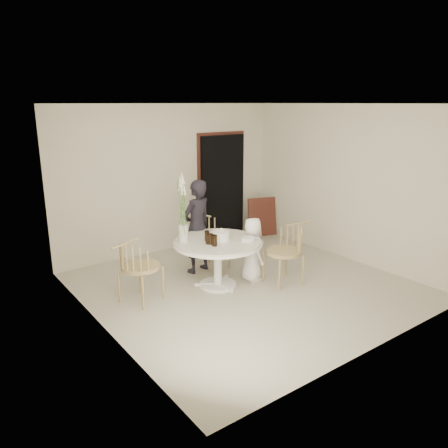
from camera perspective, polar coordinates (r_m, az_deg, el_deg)
ground at (r=6.78m, az=2.86°, el=-8.02°), size 4.50×4.50×0.00m
room_shell at (r=6.31m, az=3.06°, el=5.57°), size 4.50×4.50×4.50m
doorway at (r=8.81m, az=-0.23°, el=4.71°), size 1.00×0.10×2.10m
door_trim at (r=8.83m, az=-0.38°, el=5.13°), size 1.12×0.03×2.22m
table at (r=6.55m, az=-0.83°, el=-3.11°), size 1.33×1.33×0.73m
picture_frame at (r=9.20m, az=5.02°, el=0.95°), size 0.63×0.37×0.80m
chair_far at (r=7.32m, az=-2.44°, el=-1.20°), size 0.62×0.65×0.93m
chair_right at (r=6.79m, az=8.74°, el=-2.64°), size 0.61×0.58×0.95m
chair_left at (r=6.08m, az=-11.73°, el=-4.98°), size 0.68×0.66×0.95m
girl at (r=7.10m, az=-3.55°, el=-0.34°), size 0.63×0.48×1.54m
boy at (r=6.81m, az=3.72°, el=-3.36°), size 0.43×0.56×1.02m
birthday_cake at (r=6.51m, az=-0.47°, el=-1.55°), size 0.27×0.27×0.18m
cola_tumbler_a at (r=6.24m, az=-1.24°, el=-2.18°), size 0.09×0.09×0.16m
cola_tumbler_b at (r=6.34m, az=-2.11°, el=-1.98°), size 0.07×0.07×0.15m
cola_tumbler_c at (r=6.32m, az=-1.72°, el=-1.99°), size 0.09×0.09×0.16m
cola_tumbler_d at (r=6.47m, az=-2.23°, el=-1.57°), size 0.08×0.08×0.16m
plate_stack at (r=6.51m, az=3.13°, el=-1.95°), size 0.24×0.24×0.05m
flower_vase at (r=6.35m, az=-5.40°, el=1.40°), size 0.14×0.14×1.05m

